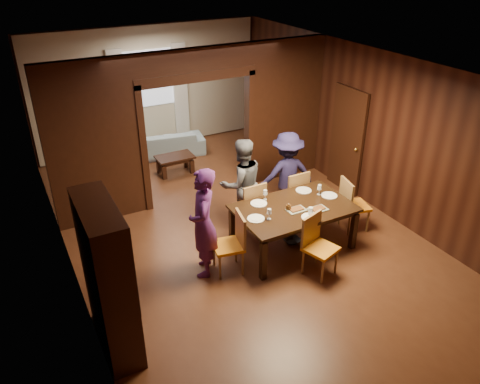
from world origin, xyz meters
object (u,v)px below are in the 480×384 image
sofa (163,144)px  chair_left (228,244)px  person_navy (287,174)px  chair_near (321,247)px  person_grey (242,184)px  hutch (108,279)px  dining_table (293,227)px  coffee_table (175,164)px  person_purple (203,223)px  chair_far_l (249,206)px  chair_far_r (292,194)px  chair_right (355,204)px

sofa → chair_left: size_ratio=2.00×
person_navy → chair_near: bearing=84.3°
person_grey → hutch: hutch is taller
sofa → chair_near: size_ratio=2.00×
dining_table → hutch: (-3.14, -0.72, 0.62)m
person_navy → chair_near: 1.91m
coffee_table → chair_left: 3.68m
person_purple → hutch: (-1.59, -0.80, 0.13)m
hutch → dining_table: bearing=12.9°
sofa → chair_far_l: 3.85m
chair_near → person_grey: bearing=84.1°
coffee_table → chair_far_r: 3.02m
person_grey → chair_far_l: size_ratio=1.70×
person_purple → coffee_table: size_ratio=2.17×
person_grey → chair_far_r: size_ratio=1.70×
coffee_table → chair_far_l: 2.80m
chair_far_l → chair_near: (0.35, -1.59, 0.00)m
chair_right → hutch: size_ratio=0.48×
hutch → person_navy: bearing=25.3°
person_navy → dining_table: bearing=74.1°
person_purple → chair_far_r: bearing=133.8°
chair_right → chair_far_r: 1.14m
person_purple → dining_table: 1.63m
person_navy → chair_left: (-1.74, -1.08, -0.31)m
person_navy → chair_right: 1.32m
person_purple → dining_table: bearing=111.4°
sofa → person_navy: bearing=116.9°
chair_near → coffee_table: bearing=80.6°
person_purple → sofa: (0.96, 4.55, -0.58)m
dining_table → chair_near: bearing=-92.5°
person_grey → dining_table: 1.17m
sofa → chair_left: chair_left is taller
dining_table → chair_near: size_ratio=1.94×
person_grey → chair_far_l: person_grey is taller
person_navy → chair_far_l: (-0.90, -0.22, -0.31)m
person_purple → chair_far_r: (2.06, 0.72, -0.38)m
person_grey → sofa: 3.68m
chair_right → chair_far_l: bearing=76.0°
person_grey → sofa: bearing=-85.2°
chair_left → hutch: hutch is taller
coffee_table → person_grey: bearing=-83.9°
person_purple → hutch: bearing=-38.8°
chair_far_l → sofa: bearing=-88.1°
dining_table → chair_left: 1.24m
sofa → chair_far_r: (1.10, -3.83, 0.20)m
person_navy → chair_left: person_navy is taller
chair_right → chair_left: bearing=103.3°
person_navy → sofa: (-1.11, 3.63, -0.51)m
person_navy → coffee_table: bearing=-53.5°
hutch → person_grey: bearing=32.3°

